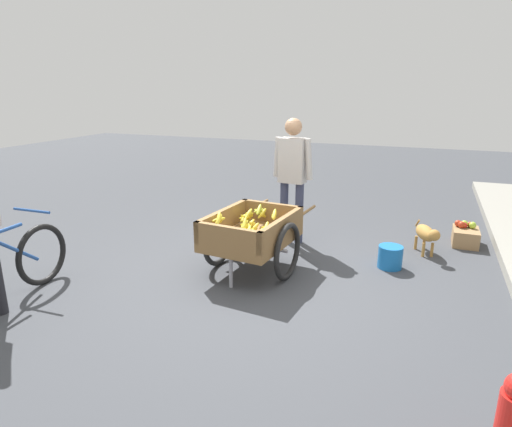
# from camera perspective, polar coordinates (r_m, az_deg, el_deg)

# --- Properties ---
(ground_plane) EXTENTS (24.00, 24.00, 0.00)m
(ground_plane) POSITION_cam_1_polar(r_m,az_deg,el_deg) (4.81, 0.39, -9.05)
(ground_plane) COLOR #3D3F44
(fruit_cart) EXTENTS (1.72, 1.00, 0.74)m
(fruit_cart) POSITION_cam_1_polar(r_m,az_deg,el_deg) (4.96, -0.54, -2.76)
(fruit_cart) COLOR olive
(fruit_cart) RESTS_ON ground
(vendor_person) EXTENTS (0.23, 0.55, 1.66)m
(vendor_person) POSITION_cam_1_polar(r_m,az_deg,el_deg) (5.82, 4.75, 5.74)
(vendor_person) COLOR #333851
(vendor_person) RESTS_ON ground
(bicycle) EXTENTS (1.66, 0.46, 0.85)m
(bicycle) POSITION_cam_1_polar(r_m,az_deg,el_deg) (4.90, -30.10, -6.42)
(bicycle) COLOR black
(bicycle) RESTS_ON ground
(dog) EXTENTS (0.64, 0.34, 0.40)m
(dog) POSITION_cam_1_polar(r_m,az_deg,el_deg) (5.91, 21.22, -2.47)
(dog) COLOR #AD7A38
(dog) RESTS_ON ground
(plastic_bucket) EXTENTS (0.28, 0.28, 0.27)m
(plastic_bucket) POSITION_cam_1_polar(r_m,az_deg,el_deg) (5.39, 17.00, -5.40)
(plastic_bucket) COLOR #1966B2
(plastic_bucket) RESTS_ON ground
(apple_crate) EXTENTS (0.44, 0.32, 0.31)m
(apple_crate) POSITION_cam_1_polar(r_m,az_deg,el_deg) (6.52, 25.49, -2.59)
(apple_crate) COLOR #99754C
(apple_crate) RESTS_ON ground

